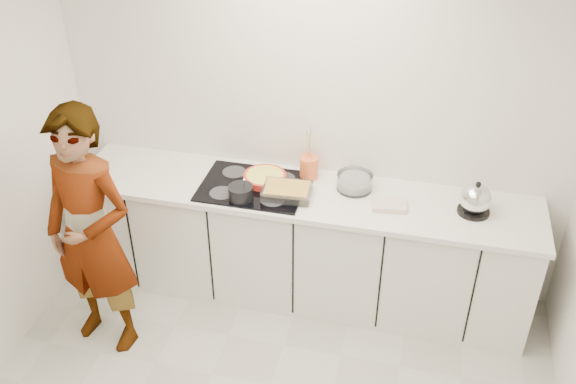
% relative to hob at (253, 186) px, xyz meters
% --- Properties ---
extents(ceiling, '(3.60, 3.20, 0.00)m').
position_rel_hob_xyz_m(ceiling, '(0.35, -1.26, 1.68)').
color(ceiling, white).
rests_on(ceiling, wall_back).
extents(wall_back, '(3.60, 0.00, 2.60)m').
position_rel_hob_xyz_m(wall_back, '(0.35, 0.34, 0.38)').
color(wall_back, silver).
rests_on(wall_back, ground).
extents(base_cabinets, '(3.20, 0.58, 0.87)m').
position_rel_hob_xyz_m(base_cabinets, '(0.35, 0.02, -0.48)').
color(base_cabinets, silver).
rests_on(base_cabinets, floor).
extents(countertop, '(3.24, 0.64, 0.04)m').
position_rel_hob_xyz_m(countertop, '(0.35, 0.02, -0.03)').
color(countertop, white).
rests_on(countertop, base_cabinets).
extents(hob, '(0.72, 0.54, 0.01)m').
position_rel_hob_xyz_m(hob, '(0.00, 0.00, 0.00)').
color(hob, black).
rests_on(hob, countertop).
extents(tart_dish, '(0.37, 0.37, 0.05)m').
position_rel_hob_xyz_m(tart_dish, '(0.06, 0.08, 0.03)').
color(tart_dish, red).
rests_on(tart_dish, hob).
extents(saucepan, '(0.18, 0.18, 0.16)m').
position_rel_hob_xyz_m(saucepan, '(-0.03, -0.17, 0.05)').
color(saucepan, black).
rests_on(saucepan, hob).
extents(baking_dish, '(0.34, 0.26, 0.06)m').
position_rel_hob_xyz_m(baking_dish, '(0.26, -0.06, 0.04)').
color(baking_dish, silver).
rests_on(baking_dish, hob).
extents(mixing_bowl, '(0.32, 0.32, 0.11)m').
position_rel_hob_xyz_m(mixing_bowl, '(0.69, 0.14, 0.05)').
color(mixing_bowl, silver).
rests_on(mixing_bowl, countertop).
extents(tea_towel, '(0.24, 0.19, 0.04)m').
position_rel_hob_xyz_m(tea_towel, '(0.94, -0.02, 0.01)').
color(tea_towel, white).
rests_on(tea_towel, countertop).
extents(kettle, '(0.27, 0.27, 0.24)m').
position_rel_hob_xyz_m(kettle, '(1.49, 0.04, 0.09)').
color(kettle, black).
rests_on(kettle, countertop).
extents(utensil_crock, '(0.14, 0.14, 0.16)m').
position_rel_hob_xyz_m(utensil_crock, '(0.35, 0.21, 0.07)').
color(utensil_crock, orange).
rests_on(utensil_crock, countertop).
extents(cook, '(0.70, 0.52, 1.76)m').
position_rel_hob_xyz_m(cook, '(-0.85, -0.73, -0.04)').
color(cook, silver).
rests_on(cook, floor).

